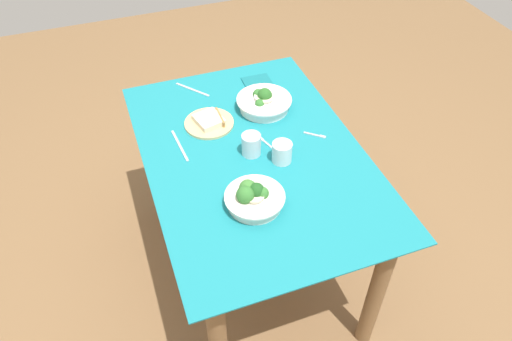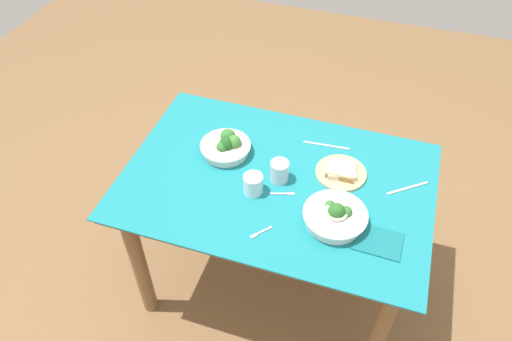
% 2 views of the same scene
% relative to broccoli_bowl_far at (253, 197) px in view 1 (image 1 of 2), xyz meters
% --- Properties ---
extents(ground_plane, '(6.00, 6.00, 0.00)m').
position_rel_broccoli_bowl_far_xyz_m(ground_plane, '(0.26, -0.09, -0.81)').
color(ground_plane, brown).
extents(dining_table, '(1.29, 0.87, 0.77)m').
position_rel_broccoli_bowl_far_xyz_m(dining_table, '(0.26, -0.09, -0.17)').
color(dining_table, '#197A84').
rests_on(dining_table, ground_plane).
extents(broccoli_bowl_far, '(0.22, 0.22, 0.10)m').
position_rel_broccoli_bowl_far_xyz_m(broccoli_bowl_far, '(0.00, 0.00, 0.00)').
color(broccoli_bowl_far, silver).
rests_on(broccoli_bowl_far, dining_table).
extents(broccoli_bowl_near, '(0.25, 0.25, 0.10)m').
position_rel_broccoli_bowl_far_xyz_m(broccoli_bowl_near, '(0.53, -0.24, -0.00)').
color(broccoli_bowl_near, white).
rests_on(broccoli_bowl_near, dining_table).
extents(bread_side_plate, '(0.22, 0.22, 0.04)m').
position_rel_broccoli_bowl_far_xyz_m(bread_side_plate, '(0.51, 0.02, -0.02)').
color(bread_side_plate, '#D6B27A').
rests_on(bread_side_plate, dining_table).
extents(water_glass_center, '(0.08, 0.08, 0.09)m').
position_rel_broccoli_bowl_far_xyz_m(water_glass_center, '(0.27, -0.09, 0.01)').
color(water_glass_center, silver).
rests_on(water_glass_center, dining_table).
extents(water_glass_side, '(0.08, 0.08, 0.09)m').
position_rel_broccoli_bowl_far_xyz_m(water_glass_side, '(0.18, -0.19, 0.01)').
color(water_glass_side, silver).
rests_on(water_glass_side, dining_table).
extents(fork_by_far_bowl, '(0.07, 0.08, 0.00)m').
position_rel_broccoli_bowl_far_xyz_m(fork_by_far_bowl, '(0.28, -0.38, -0.03)').
color(fork_by_far_bowl, '#B7B7BC').
rests_on(fork_by_far_bowl, dining_table).
extents(fork_by_near_bowl, '(0.10, 0.04, 0.00)m').
position_rel_broccoli_bowl_far_xyz_m(fork_by_near_bowl, '(0.31, -0.16, -0.03)').
color(fork_by_near_bowl, '#B7B7BC').
rests_on(fork_by_near_bowl, dining_table).
extents(table_knife_left, '(0.21, 0.03, 0.00)m').
position_rel_broccoli_bowl_far_xyz_m(table_knife_left, '(0.41, 0.18, -0.03)').
color(table_knife_left, '#B7B7BC').
rests_on(table_knife_left, dining_table).
extents(table_knife_right, '(0.16, 0.13, 0.00)m').
position_rel_broccoli_bowl_far_xyz_m(table_knife_right, '(0.79, 0.03, -0.03)').
color(table_knife_right, '#B7B7BC').
rests_on(table_knife_right, dining_table).
extents(napkin_folded_upper, '(0.18, 0.14, 0.01)m').
position_rel_broccoli_bowl_far_xyz_m(napkin_folded_upper, '(0.71, -0.28, -0.03)').
color(napkin_folded_upper, '#156870').
rests_on(napkin_folded_upper, dining_table).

